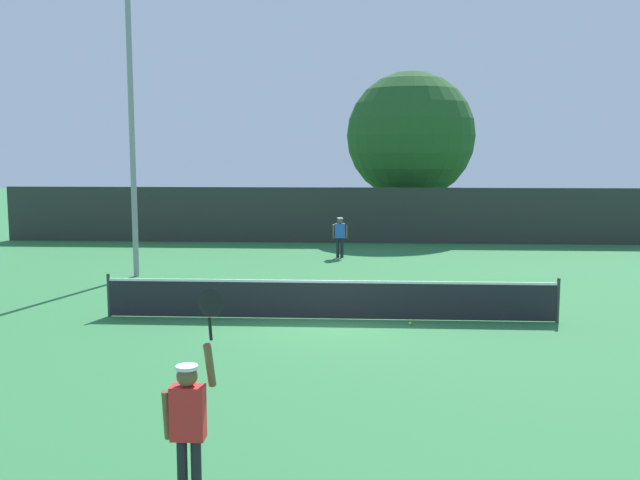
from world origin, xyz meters
TOP-DOWN VIEW (x-y plane):
  - ground_plane at (0.00, 0.00)m, footprint 120.00×120.00m
  - tennis_net at (0.00, 0.00)m, footprint 11.01×0.08m
  - perimeter_fence at (0.00, 14.62)m, footprint 30.65×0.12m
  - player_serving at (-1.19, -9.33)m, footprint 0.67×0.40m
  - player_receiving at (-0.02, 10.11)m, footprint 0.57×0.23m
  - tennis_ball at (1.92, -0.45)m, footprint 0.07×0.07m
  - light_pole at (-6.57, 5.64)m, footprint 1.18×0.28m
  - large_tree at (3.21, 18.52)m, footprint 6.28×6.28m
  - parked_car_near at (6.13, 20.62)m, footprint 2.01×4.25m

SIDE VIEW (x-z plane):
  - ground_plane at x=0.00m, z-range 0.00..0.00m
  - tennis_ball at x=1.92m, z-range 0.00..0.07m
  - tennis_net at x=0.00m, z-range -0.02..1.05m
  - parked_car_near at x=6.13m, z-range -0.07..1.62m
  - player_receiving at x=-0.02m, z-range 0.16..1.70m
  - player_serving at x=-1.19m, z-range -0.15..2.40m
  - perimeter_fence at x=0.00m, z-range 0.00..2.48m
  - large_tree at x=3.21m, z-range 0.83..8.80m
  - light_pole at x=-6.57m, z-range 0.58..10.15m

